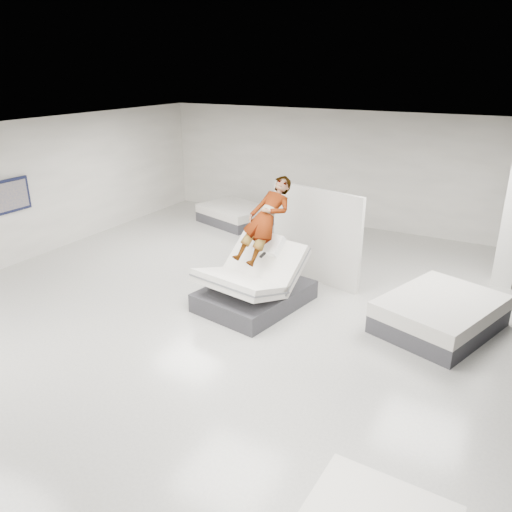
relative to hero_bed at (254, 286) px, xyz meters
name	(u,v)px	position (x,y,z in m)	size (l,w,h in m)	color
room	(225,245)	(0.10, -1.16, 1.19)	(14.00, 14.04, 3.20)	beige
hero_bed	(254,286)	(0.00, 0.00, 0.00)	(1.88, 2.29, 1.32)	#39383E
person	(265,236)	(0.06, 0.32, 0.92)	(0.66, 0.44, 1.82)	slate
remote	(263,255)	(0.21, -0.06, 0.68)	(0.05, 0.14, 0.03)	black
divider_panel	(315,236)	(0.53, 1.69, 0.59)	(2.19, 0.10, 1.99)	silver
flat_bed_right_far	(440,314)	(3.27, 0.73, -0.12)	(2.17, 2.49, 0.57)	#39383E
flat_bed_left_far	(235,214)	(-3.07, 4.42, -0.15)	(2.23, 1.93, 0.52)	#39383E
wall_poster	(11,196)	(-5.84, -0.66, 1.19)	(0.06, 0.95, 0.75)	black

